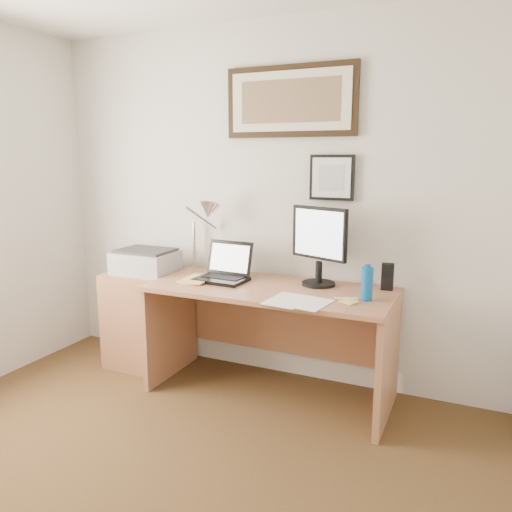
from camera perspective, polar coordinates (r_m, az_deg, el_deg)
The scene contains 17 objects.
wall_back at distance 3.57m, azimuth 1.67°, elevation 5.88°, with size 3.50×0.02×2.50m, color silver.
side_cabinet at distance 3.93m, azimuth -12.83°, elevation -7.09°, with size 0.50×0.40×0.73m, color #955E3E.
water_bottle at distance 3.01m, azimuth 12.57°, elevation -3.14°, with size 0.07×0.07×0.20m, color #0C53A1.
bottle_cap at distance 2.99m, azimuth 12.66°, elevation -1.11°, with size 0.04×0.04×0.02m, color #0C53A1.
speaker at distance 3.29m, azimuth 14.80°, elevation -2.30°, with size 0.08×0.07×0.17m, color black.
paper_sheet_a at distance 2.97m, azimuth 3.60°, elevation -5.05°, with size 0.21×0.30×0.00m, color white.
paper_sheet_b at distance 2.92m, azimuth 6.24°, elevation -5.39°, with size 0.19×0.28×0.00m, color white.
sticky_pad at distance 2.96m, azimuth 10.55°, elevation -5.16°, with size 0.09×0.09×0.01m, color #E1CE6A.
marker_pen at distance 3.02m, azimuth 10.24°, elevation -4.82°, with size 0.02×0.02×0.14m, color white.
book at distance 3.49m, azimuth -8.02°, elevation -2.54°, with size 0.18×0.25×0.02m, color #DACB66.
desk at distance 3.41m, azimuth 2.10°, elevation -7.06°, with size 1.60×0.70×0.75m.
laptop at distance 3.45m, azimuth -3.64°, elevation -1.79°, with size 0.35×0.31×0.26m.
lcd_monitor at distance 3.27m, azimuth 7.22°, elevation 1.57°, with size 0.40×0.22×0.52m.
printer at distance 3.82m, azimuth -12.48°, elevation -0.59°, with size 0.44×0.34×0.18m.
desk_lamp at distance 3.59m, azimuth -5.56°, elevation 4.85°, with size 0.29×0.27×0.53m.
picture_large at distance 3.49m, azimuth 3.94°, elevation 17.24°, with size 0.92×0.04×0.47m.
picture_small at distance 3.38m, azimuth 8.65°, elevation 8.85°, with size 0.30×0.03×0.30m.
Camera 1 is at (1.36, -1.28, 1.59)m, focal length 35.00 mm.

